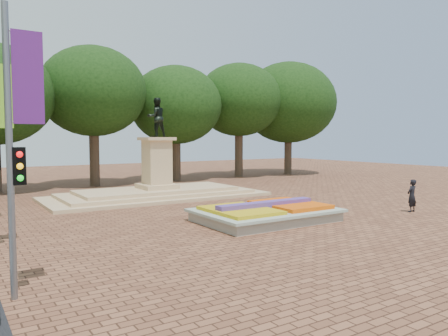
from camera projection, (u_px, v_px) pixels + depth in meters
name	position (u px, v px, depth m)	size (l,w,h in m)	color
ground	(224.00, 216.00, 21.44)	(90.00, 90.00, 0.00)	brown
flower_bed	(266.00, 213.00, 20.29)	(6.30, 4.30, 0.91)	gray
monument	(157.00, 184.00, 28.09)	(14.00, 6.00, 6.40)	tan
tree_row_back	(133.00, 105.00, 37.33)	(44.80, 8.80, 10.43)	#3B2C20
pedestrian	(412.00, 196.00, 22.69)	(0.62, 0.41, 1.71)	black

